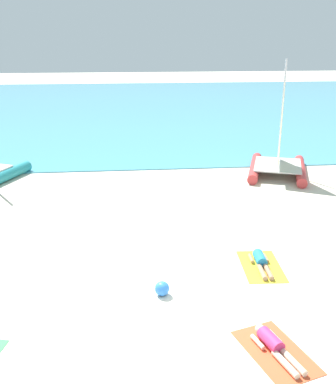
{
  "coord_description": "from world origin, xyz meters",
  "views": [
    {
      "loc": [
        -1.37,
        -9.06,
        6.35
      ],
      "look_at": [
        0.0,
        5.44,
        1.2
      ],
      "focal_mm": 42.25,
      "sensor_mm": 36.0,
      "label": 1
    }
  ],
  "objects": [
    {
      "name": "beach_ball",
      "position": [
        -0.58,
        0.94,
        0.19
      ],
      "size": [
        0.38,
        0.38,
        0.38
      ],
      "primitive_type": "sphere",
      "color": "#337FE5",
      "rests_on": "ground"
    },
    {
      "name": "ocean_water",
      "position": [
        0.0,
        32.09,
        0.03
      ],
      "size": [
        120.0,
        40.0,
        0.05
      ],
      "primitive_type": "cube",
      "color": "#4C9EB7",
      "rests_on": "ground"
    },
    {
      "name": "towel_center_right",
      "position": [
        2.38,
        2.16,
        0.01
      ],
      "size": [
        1.2,
        1.96,
        0.01
      ],
      "primitive_type": "cube",
      "rotation": [
        0.0,
        0.0,
        -0.05
      ],
      "color": "yellow",
      "rests_on": "ground"
    },
    {
      "name": "sunbather_center_right",
      "position": [
        2.39,
        2.23,
        0.13
      ],
      "size": [
        0.56,
        1.57,
        0.3
      ],
      "rotation": [
        0.0,
        0.0,
        -0.05
      ],
      "color": "#268CCC",
      "rests_on": "towel_center_right"
    },
    {
      "name": "sailboat_red",
      "position": [
        5.71,
        10.8,
        0.78
      ],
      "size": [
        3.73,
        4.64,
        5.25
      ],
      "rotation": [
        0.0,
        0.0,
        -0.33
      ],
      "color": "#CC3838",
      "rests_on": "ground"
    },
    {
      "name": "sunbather_center_left",
      "position": [
        1.6,
        -1.42,
        0.13
      ],
      "size": [
        0.83,
        1.54,
        0.3
      ],
      "rotation": [
        0.0,
        0.0,
        0.3
      ],
      "color": "#D83372",
      "rests_on": "towel_center_left"
    },
    {
      "name": "towel_center_left",
      "position": [
        1.62,
        -1.48,
        0.01
      ],
      "size": [
        1.61,
        2.14,
        0.01
      ],
      "primitive_type": "cube",
      "rotation": [
        0.0,
        0.0,
        0.3
      ],
      "color": "#EA5933",
      "rests_on": "ground"
    },
    {
      "name": "ground_plane",
      "position": [
        0.0,
        10.0,
        0.0
      ],
      "size": [
        120.0,
        120.0,
        0.0
      ],
      "primitive_type": "plane",
      "color": "beige"
    }
  ]
}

